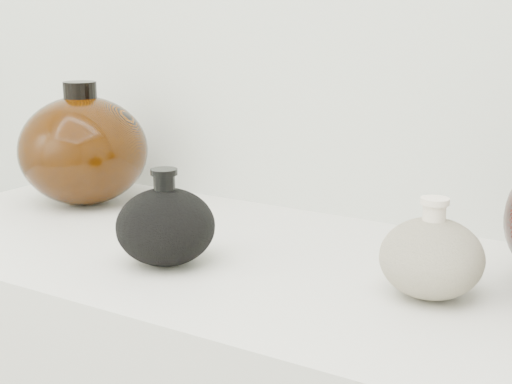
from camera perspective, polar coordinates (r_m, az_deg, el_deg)
The scene contains 3 objects.
black_gourd_vase at distance 0.96m, azimuth -7.24°, elevation -2.69°, with size 0.16×0.16×0.13m.
cream_gourd_vase at distance 0.87m, azimuth 13.86°, elevation -5.08°, with size 0.16×0.16×0.12m.
left_round_pot at distance 1.29m, azimuth -13.64°, elevation 3.30°, with size 0.27×0.27×0.22m.
Camera 1 is at (0.50, 0.14, 1.23)m, focal length 50.00 mm.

